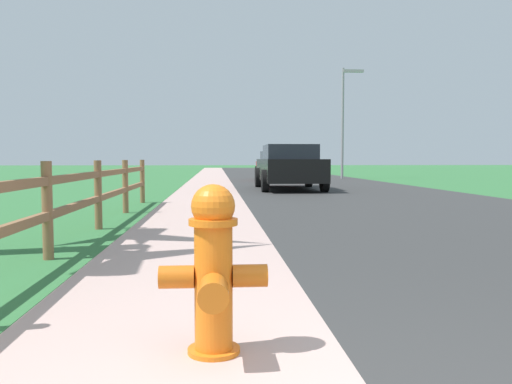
{
  "coord_description": "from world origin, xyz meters",
  "views": [
    {
      "loc": [
        -0.7,
        -1.49,
        1.06
      ],
      "look_at": [
        -0.11,
        6.14,
        0.57
      ],
      "focal_mm": 36.69,
      "sensor_mm": 36.0,
      "label": 1
    }
  ],
  "objects": [
    {
      "name": "fire_hydrant",
      "position": [
        -0.71,
        1.29,
        0.47
      ],
      "size": [
        0.58,
        0.47,
        0.92
      ],
      "color": "orange",
      "rests_on": "ground"
    },
    {
      "name": "grass_verge",
      "position": [
        -4.5,
        27.0,
        0.01
      ],
      "size": [
        5.0,
        66.0,
        0.0
      ],
      "primitive_type": "cube",
      "color": "#316D39",
      "rests_on": "ground"
    },
    {
      "name": "parked_suv_black",
      "position": [
        1.83,
        16.46,
        0.78
      ],
      "size": [
        2.16,
        4.92,
        1.53
      ],
      "color": "black",
      "rests_on": "ground"
    },
    {
      "name": "rail_fence",
      "position": [
        -2.45,
        5.26,
        0.6
      ],
      "size": [
        0.11,
        11.91,
        1.04
      ],
      "color": "brown",
      "rests_on": "ground"
    },
    {
      "name": "ground_plane",
      "position": [
        0.0,
        25.0,
        0.0
      ],
      "size": [
        120.0,
        120.0,
        0.0
      ],
      "primitive_type": "plane",
      "color": "#316D39"
    },
    {
      "name": "road_asphalt",
      "position": [
        3.5,
        27.0,
        0.0
      ],
      "size": [
        7.0,
        66.0,
        0.01
      ],
      "primitive_type": "cube",
      "color": "#333333",
      "rests_on": "ground"
    },
    {
      "name": "curb_concrete",
      "position": [
        -3.0,
        27.0,
        0.0
      ],
      "size": [
        6.0,
        66.0,
        0.01
      ],
      "primitive_type": "cube",
      "color": "#BE9E95",
      "rests_on": "ground"
    },
    {
      "name": "parked_car_red",
      "position": [
        2.38,
        23.72,
        0.73
      ],
      "size": [
        2.14,
        4.51,
        1.43
      ],
      "color": "maroon",
      "rests_on": "ground"
    },
    {
      "name": "street_lamp",
      "position": [
        6.18,
        26.08,
        3.52
      ],
      "size": [
        1.17,
        0.2,
        5.86
      ],
      "color": "gray",
      "rests_on": "ground"
    }
  ]
}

